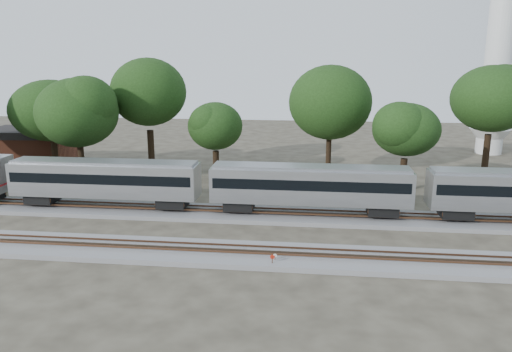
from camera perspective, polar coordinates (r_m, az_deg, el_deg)
The scene contains 15 objects.
ground at distance 43.31m, azimuth -5.10°, elevation -6.95°, with size 160.00×160.00×0.00m, color #383328.
track_far at distance 48.80m, azimuth -3.67°, elevation -4.28°, with size 160.00×5.00×0.73m.
track_near at distance 39.60m, azimuth -6.30°, elevation -8.68°, with size 160.00×5.00×0.73m.
train at distance 47.15m, azimuth 6.38°, elevation -0.94°, with size 97.03×3.35×4.94m.
switch_stand_red at distance 36.92m, azimuth 1.87°, elevation -9.54°, with size 0.33×0.06×1.04m.
switch_stand_white at distance 37.50m, azimuth 2.18°, elevation -9.33°, with size 0.28×0.05×0.88m.
switch_lever at distance 37.34m, azimuth 1.03°, elevation -10.11°, with size 0.50×0.30×0.30m, color #512D19.
brick_building at distance 76.37m, azimuth -24.27°, elevation 2.99°, with size 11.67×8.68×5.33m.
tree_1 at distance 68.69m, azimuth -22.40°, elevation 6.92°, with size 8.53×8.53×12.03m.
tree_2 at distance 62.04m, azimuth -19.73°, elevation 6.81°, with size 8.84×8.84×12.46m.
tree_3 at distance 66.03m, azimuth -12.21°, elevation 9.34°, with size 10.79×10.79×15.21m.
tree_4 at distance 61.76m, azimuth -4.68°, elevation 5.69°, with size 6.84×6.84×9.65m.
tree_5 at distance 63.30m, azimuth 8.48°, elevation 8.30°, with size 9.64×9.64×13.59m.
tree_6 at distance 58.06m, azimuth 16.79°, elevation 5.08°, with size 7.28×7.28×10.26m.
tree_7 at distance 70.56m, azimuth 25.37°, elevation 7.98°, with size 10.00×10.00×14.10m.
Camera 1 is at (8.55, -39.65, 15.17)m, focal length 35.00 mm.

